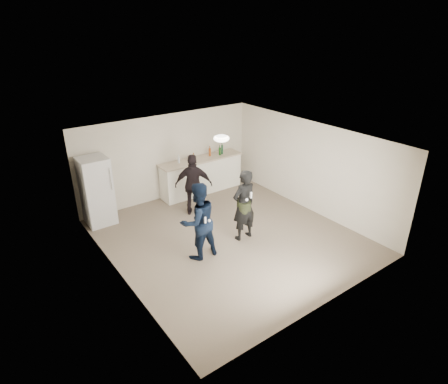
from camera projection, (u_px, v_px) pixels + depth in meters
floor at (229, 237)px, 9.27m from camera, size 6.00×6.00×0.00m
ceiling at (229, 139)px, 8.22m from camera, size 6.00×6.00×0.00m
wall_back at (168, 157)px, 10.95m from camera, size 6.00×0.00×6.00m
wall_front at (331, 248)px, 6.54m from camera, size 6.00×0.00×6.00m
wall_left at (116, 225)px, 7.28m from camera, size 0.00×6.00×6.00m
wall_right at (310, 167)px, 10.21m from camera, size 0.00×6.00×6.00m
counter at (202, 176)px, 11.51m from camera, size 2.60×0.56×1.05m
counter_top at (201, 159)px, 11.28m from camera, size 2.68×0.64×0.04m
fridge at (97, 191)px, 9.58m from camera, size 0.70×0.70×1.80m
fridge_handle at (111, 179)px, 9.29m from camera, size 0.02×0.02×0.60m
ceiling_dome at (221, 138)px, 8.47m from camera, size 0.36×0.36×0.16m
shaker at (188, 158)px, 11.06m from camera, size 0.08×0.08×0.17m
man at (198, 221)px, 8.16m from camera, size 0.87×0.68×1.79m
woman at (244, 205)px, 8.87m from camera, size 0.66×0.44×1.78m
camo_shorts at (244, 207)px, 8.89m from camera, size 0.34×0.34×0.28m
spectator at (194, 185)px, 10.06m from camera, size 1.07×0.90×1.71m
remote_man at (205, 220)px, 7.89m from camera, size 0.04×0.04×0.15m
nunchuk_man at (209, 221)px, 8.00m from camera, size 0.07×0.07×0.07m
remote_woman at (251, 195)px, 8.54m from camera, size 0.04×0.04×0.15m
nunchuk_woman at (247, 200)px, 8.55m from camera, size 0.07×0.07×0.07m
bottle_cluster at (207, 154)px, 11.34m from camera, size 1.57×0.21×0.28m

